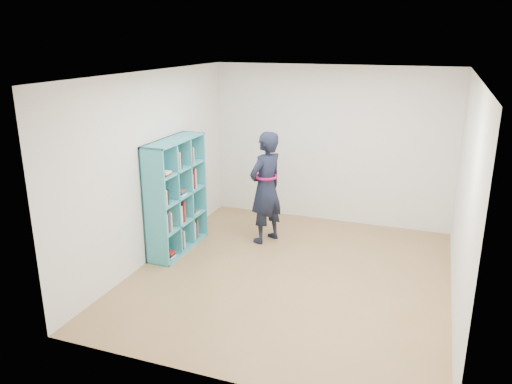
% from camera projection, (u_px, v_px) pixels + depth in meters
% --- Properties ---
extents(floor, '(4.50, 4.50, 0.00)m').
position_uv_depth(floor, '(291.00, 275.00, 6.61)').
color(floor, olive).
rests_on(floor, ground).
extents(ceiling, '(4.50, 4.50, 0.00)m').
position_uv_depth(ceiling, '(295.00, 74.00, 5.83)').
color(ceiling, white).
rests_on(ceiling, wall_back).
extents(wall_left, '(0.02, 4.50, 2.60)m').
position_uv_depth(wall_left, '(153.00, 167.00, 6.88)').
color(wall_left, silver).
rests_on(wall_left, floor).
extents(wall_right, '(0.02, 4.50, 2.60)m').
position_uv_depth(wall_right, '(465.00, 198.00, 5.57)').
color(wall_right, silver).
rests_on(wall_right, floor).
extents(wall_back, '(4.00, 0.02, 2.60)m').
position_uv_depth(wall_back, '(330.00, 145.00, 8.24)').
color(wall_back, silver).
rests_on(wall_back, floor).
extents(wall_front, '(4.00, 0.02, 2.60)m').
position_uv_depth(wall_front, '(219.00, 250.00, 4.21)').
color(wall_front, silver).
rests_on(wall_front, floor).
extents(bookshelf, '(0.36, 1.24, 1.65)m').
position_uv_depth(bookshelf, '(174.00, 197.00, 7.20)').
color(bookshelf, teal).
rests_on(bookshelf, floor).
extents(person, '(0.63, 0.74, 1.71)m').
position_uv_depth(person, '(266.00, 188.00, 7.47)').
color(person, black).
rests_on(person, floor).
extents(smartphone, '(0.04, 0.09, 0.13)m').
position_uv_depth(smartphone, '(262.00, 177.00, 7.60)').
color(smartphone, silver).
rests_on(smartphone, person).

